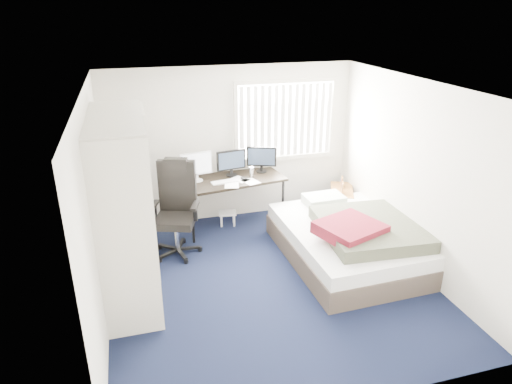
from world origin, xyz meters
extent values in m
plane|color=black|center=(0.00, 0.00, 0.00)|extent=(4.20, 4.20, 0.00)
plane|color=silver|center=(0.00, 2.10, 1.25)|extent=(4.00, 0.00, 4.00)
plane|color=silver|center=(0.00, -2.10, 1.25)|extent=(4.00, 0.00, 4.00)
plane|color=silver|center=(-2.00, 0.00, 1.25)|extent=(0.00, 4.20, 4.20)
plane|color=silver|center=(2.00, 0.00, 1.25)|extent=(0.00, 4.20, 4.20)
plane|color=white|center=(0.00, 0.00, 2.50)|extent=(4.20, 4.20, 0.00)
cube|color=white|center=(0.90, 2.08, 1.60)|extent=(1.60, 0.02, 1.20)
cube|color=beige|center=(0.90, 2.05, 2.23)|extent=(1.72, 0.06, 0.06)
cube|color=beige|center=(0.90, 2.05, 0.97)|extent=(1.72, 0.06, 0.06)
cube|color=white|center=(0.90, 2.02, 1.60)|extent=(1.60, 0.04, 1.16)
cube|color=beige|center=(-1.70, -0.60, 1.10)|extent=(0.60, 0.04, 2.20)
cube|color=beige|center=(-1.70, 1.20, 1.10)|extent=(0.60, 0.04, 2.20)
cube|color=beige|center=(-1.70, 0.30, 2.20)|extent=(0.60, 1.80, 0.04)
cube|color=beige|center=(-1.70, 0.30, 1.82)|extent=(0.56, 1.74, 0.03)
cylinder|color=silver|center=(-1.70, 0.30, 1.70)|extent=(0.03, 1.72, 0.03)
cube|color=#26262B|center=(-1.70, 0.20, 1.25)|extent=(0.38, 1.10, 0.90)
cube|color=beige|center=(-1.38, 0.75, 1.10)|extent=(0.03, 0.90, 2.20)
cube|color=white|center=(-1.70, -0.15, 1.96)|extent=(0.38, 0.30, 0.24)
cube|color=gray|center=(-1.70, 0.35, 1.95)|extent=(0.34, 0.28, 0.22)
cube|color=black|center=(-0.09, 1.73, 0.79)|extent=(1.73, 1.01, 0.04)
cylinder|color=black|center=(-0.79, 1.29, 0.38)|extent=(0.04, 0.04, 0.77)
cylinder|color=black|center=(-0.89, 1.93, 0.38)|extent=(0.04, 0.04, 0.77)
cylinder|color=black|center=(0.71, 1.53, 0.38)|extent=(0.04, 0.04, 0.77)
cylinder|color=black|center=(0.61, 2.17, 0.38)|extent=(0.04, 0.04, 0.77)
cube|color=white|center=(-0.63, 1.78, 1.09)|extent=(0.50, 0.11, 0.36)
cube|color=white|center=(-0.63, 1.78, 1.09)|extent=(0.45, 0.08, 0.31)
cube|color=black|center=(-0.06, 1.87, 1.07)|extent=(0.48, 0.11, 0.32)
cube|color=#1E2838|center=(-0.06, 1.87, 1.07)|extent=(0.43, 0.07, 0.27)
cube|color=black|center=(0.46, 1.91, 1.07)|extent=(0.48, 0.11, 0.32)
cube|color=#1E2838|center=(0.46, 1.91, 1.07)|extent=(0.43, 0.07, 0.27)
cube|color=white|center=(-0.23, 1.60, 0.82)|extent=(0.42, 0.20, 0.02)
cube|color=black|center=(0.09, 1.65, 0.82)|extent=(0.07, 0.11, 0.02)
cylinder|color=silver|center=(0.24, 1.73, 0.89)|extent=(0.08, 0.08, 0.16)
cube|color=white|center=(-0.09, 1.73, 0.81)|extent=(0.34, 0.32, 0.00)
cube|color=black|center=(-1.06, 1.03, 0.06)|extent=(0.82, 0.82, 0.13)
cylinder|color=silver|center=(-1.06, 1.03, 0.29)|extent=(0.06, 0.06, 0.43)
cube|color=black|center=(-1.06, 1.03, 0.53)|extent=(0.68, 0.68, 0.11)
cube|color=black|center=(-0.98, 1.27, 0.96)|extent=(0.54, 0.28, 0.75)
cube|color=black|center=(-0.98, 1.27, 1.28)|extent=(0.34, 0.23, 0.17)
cube|color=black|center=(-1.33, 1.13, 0.76)|extent=(0.17, 0.31, 0.04)
cube|color=black|center=(-0.79, 0.94, 0.76)|extent=(0.17, 0.31, 0.04)
cube|color=white|center=(-0.16, 1.75, 0.21)|extent=(0.31, 0.27, 0.03)
cylinder|color=white|center=(-0.28, 1.69, 0.10)|extent=(0.03, 0.03, 0.21)
cylinder|color=white|center=(-0.25, 1.84, 0.10)|extent=(0.03, 0.03, 0.21)
cylinder|color=white|center=(-0.08, 1.66, 0.10)|extent=(0.03, 0.03, 0.21)
cylinder|color=white|center=(-0.05, 1.80, 0.10)|extent=(0.03, 0.03, 0.21)
cube|color=brown|center=(1.75, 1.55, 0.47)|extent=(0.61, 0.80, 0.04)
cube|color=brown|center=(1.50, 1.31, 0.23)|extent=(0.05, 0.05, 0.45)
cube|color=brown|center=(1.75, 1.89, 0.23)|extent=(0.05, 0.05, 0.45)
cube|color=brown|center=(1.75, 1.20, 0.23)|extent=(0.05, 0.05, 0.45)
cube|color=brown|center=(2.00, 1.78, 0.23)|extent=(0.05, 0.05, 0.45)
cube|color=brown|center=(1.69, 1.40, 0.58)|extent=(0.07, 0.14, 0.18)
cube|color=brown|center=(1.79, 1.65, 0.58)|extent=(0.07, 0.14, 0.18)
cube|color=#453A31|center=(1.25, 0.26, 0.15)|extent=(1.75, 2.29, 0.29)
cube|color=white|center=(1.25, 0.26, 0.38)|extent=(1.71, 2.25, 0.20)
cube|color=silver|center=(1.22, 1.10, 0.55)|extent=(0.61, 0.42, 0.14)
cube|color=#3D4130|center=(1.41, 0.02, 0.56)|extent=(1.35, 1.47, 0.18)
cube|color=maroon|center=(1.06, -0.09, 0.65)|extent=(0.94, 0.91, 0.16)
cube|color=tan|center=(-1.65, 0.11, 0.16)|extent=(0.50, 0.45, 0.31)
camera|label=1|loc=(-1.54, -4.83, 3.34)|focal=32.00mm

